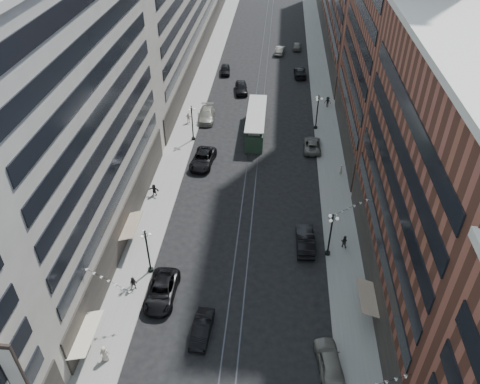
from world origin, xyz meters
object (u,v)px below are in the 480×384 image
(car_5, at_px, (202,329))
(pedestrian_5, at_px, (154,190))
(car_4, at_px, (329,360))
(pedestrian_6, at_px, (189,118))
(car_8, at_px, (207,115))
(car_extra_0, at_px, (297,46))
(pedestrian_2, at_px, (134,283))
(car_2, at_px, (162,291))
(lamppost_se_mid, at_px, (317,111))
(car_10, at_px, (305,240))
(lamppost_se_far, at_px, (330,234))
(streetcar, at_px, (256,124))
(lamppost_sw_mid, at_px, (192,122))
(car_14, at_px, (280,50))
(car_7, at_px, (203,159))
(car_11, at_px, (312,145))
(car_13, at_px, (241,88))
(pedestrian_8, at_px, (341,170))
(pedestrian_1, at_px, (104,354))
(pedestrian_7, at_px, (344,241))
(pedestrian_9, at_px, (328,102))
(car_12, at_px, (300,72))
(car_9, at_px, (225,70))

(car_5, height_order, pedestrian_5, pedestrian_5)
(car_4, relative_size, pedestrian_6, 2.87)
(car_8, xyz_separation_m, car_extra_0, (14.93, 33.74, -0.10))
(pedestrian_6, bearing_deg, pedestrian_2, 90.15)
(car_2, bearing_deg, pedestrian_6, 96.24)
(lamppost_se_mid, bearing_deg, car_10, -95.12)
(lamppost_se_far, bearing_deg, pedestrian_5, 157.07)
(streetcar, relative_size, car_8, 2.13)
(lamppost_sw_mid, bearing_deg, car_extra_0, 68.40)
(pedestrian_2, relative_size, car_14, 0.32)
(car_2, xyz_separation_m, pedestrian_2, (-2.94, 0.66, 0.09))
(car_7, bearing_deg, car_4, -57.71)
(lamppost_se_mid, xyz_separation_m, car_extra_0, (-2.40, 35.42, -2.35))
(streetcar, relative_size, pedestrian_6, 7.38)
(pedestrian_5, xyz_separation_m, pedestrian_6, (1.02, 19.27, 0.06))
(car_4, relative_size, car_11, 0.93)
(car_13, bearing_deg, car_14, 63.95)
(pedestrian_6, bearing_deg, car_13, -121.45)
(pedestrian_8, bearing_deg, car_4, 41.85)
(car_14, distance_m, pedestrian_6, 35.10)
(pedestrian_1, bearing_deg, pedestrian_8, -140.77)
(pedestrian_5, distance_m, pedestrian_6, 19.30)
(car_4, bearing_deg, car_10, -91.80)
(lamppost_sw_mid, height_order, car_13, lamppost_sw_mid)
(pedestrian_7, xyz_separation_m, pedestrian_9, (0.48, 34.37, 0.13))
(car_8, height_order, car_extra_0, car_8)
(car_11, height_order, pedestrian_8, pedestrian_8)
(car_4, height_order, car_14, car_4)
(car_14, bearing_deg, streetcar, 92.73)
(pedestrian_2, bearing_deg, pedestrian_6, 83.90)
(pedestrian_2, relative_size, car_extra_0, 0.35)
(pedestrian_9, bearing_deg, lamppost_se_far, -79.03)
(car_2, height_order, pedestrian_8, pedestrian_8)
(pedestrian_2, bearing_deg, pedestrian_8, 37.68)
(streetcar, height_order, car_2, streetcar)
(pedestrian_1, xyz_separation_m, car_10, (17.38, 15.78, -0.10))
(car_4, height_order, car_8, car_8)
(car_7, xyz_separation_m, pedestrian_5, (-5.00, -7.74, 0.09))
(pedestrian_1, bearing_deg, lamppost_se_mid, -128.74)
(car_4, bearing_deg, car_13, -85.64)
(car_4, distance_m, car_12, 62.21)
(lamppost_sw_mid, xyz_separation_m, pedestrian_1, (-1.38, -37.57, -2.11))
(car_4, bearing_deg, pedestrian_1, -4.85)
(car_10, bearing_deg, pedestrian_5, -23.87)
(streetcar, height_order, pedestrian_7, streetcar)
(lamppost_sw_mid, xyz_separation_m, car_2, (1.90, -30.21, -2.27))
(car_14, height_order, pedestrian_7, pedestrian_7)
(pedestrian_2, relative_size, car_10, 0.28)
(car_4, distance_m, pedestrian_7, 15.09)
(lamppost_se_mid, relative_size, car_9, 1.23)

